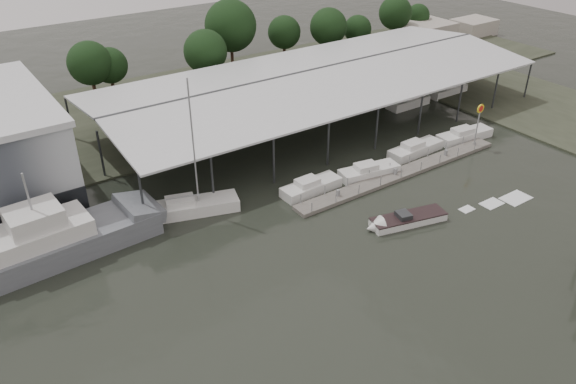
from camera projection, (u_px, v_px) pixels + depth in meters
ground at (357, 270)px, 47.22m from camera, size 200.00×200.00×0.00m
land_strip_far at (157, 112)px, 76.93m from camera, size 140.00×30.00×0.30m
land_strip_east at (561, 114)px, 76.32m from camera, size 20.00×60.00×0.30m
covered_boat_shed at (318, 74)px, 72.29m from camera, size 58.24×24.00×6.96m
floating_dock at (402, 173)px, 61.56m from camera, size 28.00×2.00×1.40m
shell_fuel_sign at (479, 117)px, 65.55m from camera, size 1.10×0.18×5.55m
distant_commercial_buildings at (440, 31)px, 106.89m from camera, size 22.00×8.00×4.00m
grey_trawler at (56, 240)px, 48.25m from camera, size 18.72×6.12×8.84m
white_sailboat at (193, 206)px, 54.76m from camera, size 8.91×5.01×13.82m
speedboat_underway at (402, 221)px, 53.04m from camera, size 18.87×6.32×2.00m
moored_cruiser_0 at (311, 187)px, 58.17m from camera, size 6.74×2.38×1.70m
moored_cruiser_1 at (369, 171)px, 61.05m from camera, size 7.03×3.30×1.70m
moored_cruiser_2 at (415, 149)px, 65.81m from camera, size 7.39×2.49×1.70m
moored_cruiser_3 at (464, 135)px, 69.17m from camera, size 7.68×2.93×1.70m
horizon_tree_line at (264, 34)px, 88.55m from camera, size 67.26×11.76×11.96m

